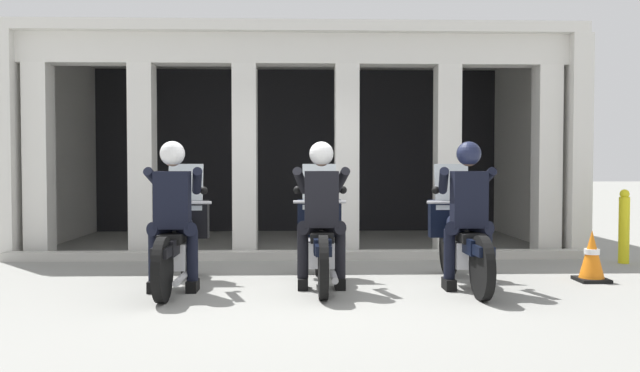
% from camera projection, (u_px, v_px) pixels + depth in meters
% --- Properties ---
extents(ground_plane, '(80.00, 80.00, 0.00)m').
position_uv_depth(ground_plane, '(315.00, 250.00, 9.94)').
color(ground_plane, gray).
extents(station_building, '(8.63, 4.02, 3.41)m').
position_uv_depth(station_building, '(297.00, 123.00, 11.26)').
color(station_building, black).
rests_on(station_building, ground).
extents(kerb_strip, '(8.13, 0.24, 0.12)m').
position_uv_depth(kerb_strip, '(296.00, 255.00, 8.90)').
color(kerb_strip, '#B7B5AD').
rests_on(kerb_strip, ground).
extents(motorcycle_left, '(0.62, 2.04, 1.35)m').
position_uv_depth(motorcycle_left, '(179.00, 241.00, 6.92)').
color(motorcycle_left, black).
rests_on(motorcycle_left, ground).
extents(police_officer_left, '(0.63, 0.61, 1.58)m').
position_uv_depth(police_officer_left, '(173.00, 203.00, 6.62)').
color(police_officer_left, black).
rests_on(police_officer_left, ground).
extents(motorcycle_center, '(0.62, 2.04, 1.35)m').
position_uv_depth(motorcycle_center, '(321.00, 239.00, 7.06)').
color(motorcycle_center, black).
rests_on(motorcycle_center, ground).
extents(police_officer_center, '(0.63, 0.61, 1.58)m').
position_uv_depth(police_officer_center, '(321.00, 202.00, 6.77)').
color(police_officer_center, black).
rests_on(police_officer_center, ground).
extents(motorcycle_right, '(0.62, 2.04, 1.35)m').
position_uv_depth(motorcycle_right, '(461.00, 240.00, 7.02)').
color(motorcycle_right, black).
rests_on(motorcycle_right, ground).
extents(police_officer_right, '(0.63, 0.61, 1.58)m').
position_uv_depth(police_officer_right, '(468.00, 202.00, 6.72)').
color(police_officer_right, black).
rests_on(police_officer_right, ground).
extents(traffic_cone_flank, '(0.34, 0.34, 0.59)m').
position_uv_depth(traffic_cone_flank, '(592.00, 256.00, 7.22)').
color(traffic_cone_flank, black).
rests_on(traffic_cone_flank, ground).
extents(bollard_kerbside, '(0.14, 0.14, 1.01)m').
position_uv_depth(bollard_kerbside, '(624.00, 227.00, 8.54)').
color(bollard_kerbside, yellow).
rests_on(bollard_kerbside, ground).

